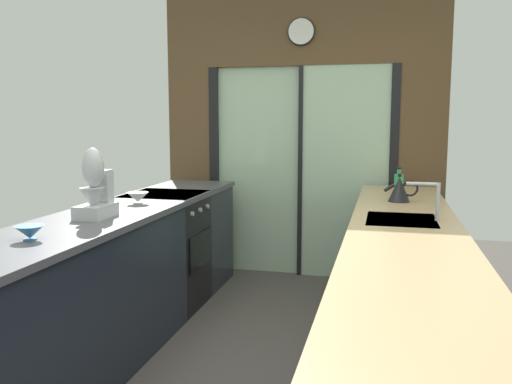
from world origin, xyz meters
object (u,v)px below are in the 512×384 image
Objects in this scene: stand_mixer at (95,191)px; mixing_bowl_far at (138,197)px; soap_bottle at (399,185)px; kettle at (400,189)px; oven_range at (166,251)px; mixing_bowl_mid at (30,232)px.

mixing_bowl_far is at bearing 90.00° from stand_mixer.
soap_bottle is at bearing 36.35° from stand_mixer.
stand_mixer reaches higher than kettle.
mixing_bowl_mid is at bearing -89.38° from oven_range.
kettle reaches higher than mixing_bowl_far.
soap_bottle is (1.80, 0.24, 0.56)m from oven_range.
soap_bottle is at bearing 22.78° from mixing_bowl_far.
mixing_bowl_far is 1.93m from soap_bottle.
mixing_bowl_mid is 0.64× the size of soap_bottle.
oven_range is 4.09× the size of soap_bottle.
mixing_bowl_far is at bearing -157.22° from soap_bottle.
stand_mixer reaches higher than mixing_bowl_far.
stand_mixer reaches higher than oven_range.
kettle is at bearing 0.05° from oven_range.
stand_mixer is (0.02, -1.07, 0.63)m from oven_range.
soap_bottle reaches higher than oven_range.
mixing_bowl_far is 0.62× the size of kettle.
mixing_bowl_far is (0.02, -0.51, 0.51)m from oven_range.
soap_bottle is (-0.00, 0.24, 0.00)m from kettle.
mixing_bowl_mid is (0.02, -1.69, 0.50)m from oven_range.
kettle is 1.07× the size of soap_bottle.
mixing_bowl_far is at bearing 90.00° from mixing_bowl_mid.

